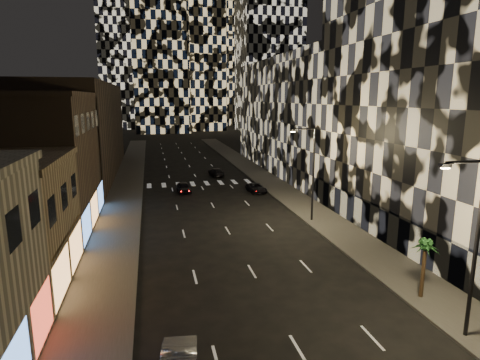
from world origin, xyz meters
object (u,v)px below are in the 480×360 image
streetlight_far (311,168)px  car_dark_midlane (184,187)px  car_dark_oncoming (216,172)px  car_dark_rightlane (256,188)px  streetlight_near (473,238)px  palm_tree (425,249)px

streetlight_far → car_dark_midlane: (-11.00, 15.00, -4.70)m
car_dark_oncoming → car_dark_rightlane: (3.26, -11.94, -0.06)m
car_dark_midlane → car_dark_oncoming: car_dark_midlane is taller
streetlight_near → car_dark_rightlane: size_ratio=2.23×
streetlight_near → palm_tree: 4.62m
streetlight_far → palm_tree: 16.15m
car_dark_rightlane → car_dark_midlane: bearing=163.8°
streetlight_near → palm_tree: bearing=80.9°
car_dark_midlane → car_dark_rightlane: size_ratio=0.95×
streetlight_near → car_dark_rightlane: 33.49m
streetlight_far → palm_tree: (0.65, -15.99, -2.20)m
car_dark_midlane → palm_tree: (11.64, -30.99, 2.50)m
streetlight_near → palm_tree: size_ratio=2.48×
streetlight_near → streetlight_far: same height
car_dark_rightlane → palm_tree: (2.53, -29.08, 2.59)m
streetlight_near → streetlight_far: (0.00, 20.00, 0.00)m
streetlight_far → car_dark_midlane: size_ratio=2.35×
car_dark_rightlane → palm_tree: 29.31m
car_dark_oncoming → palm_tree: palm_tree is taller
streetlight_near → car_dark_oncoming: 45.58m
streetlight_far → car_dark_midlane: streetlight_far is taller
car_dark_midlane → car_dark_rightlane: bearing=-16.1°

